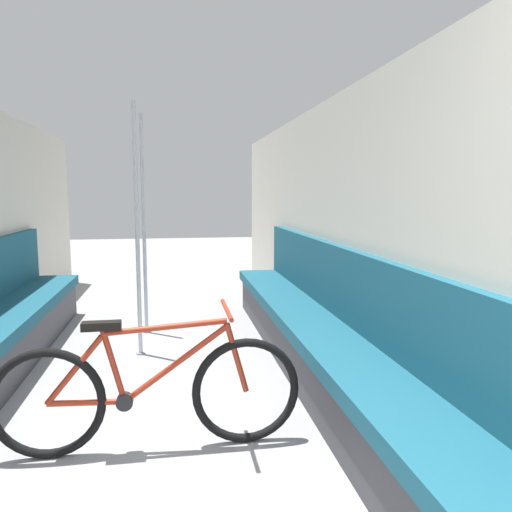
{
  "coord_description": "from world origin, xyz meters",
  "views": [
    {
      "loc": [
        0.15,
        -0.47,
        1.4
      ],
      "look_at": [
        0.76,
        3.18,
        0.93
      ],
      "focal_mm": 35.0,
      "sensor_mm": 36.0,
      "label": 1
    }
  ],
  "objects_px": {
    "bench_seat_row_right": "(322,341)",
    "grab_pole_far": "(137,235)",
    "grab_pole_near": "(144,229)",
    "bicycle": "(149,393)"
  },
  "relations": [
    {
      "from": "bench_seat_row_right",
      "to": "grab_pole_far",
      "type": "bearing_deg",
      "value": 147.43
    },
    {
      "from": "bench_seat_row_right",
      "to": "bicycle",
      "type": "xyz_separation_m",
      "value": [
        -1.22,
        -0.8,
        0.01
      ]
    },
    {
      "from": "bench_seat_row_right",
      "to": "grab_pole_near",
      "type": "height_order",
      "value": "grab_pole_near"
    },
    {
      "from": "bench_seat_row_right",
      "to": "grab_pole_far",
      "type": "relative_size",
      "value": 2.33
    },
    {
      "from": "bench_seat_row_right",
      "to": "grab_pole_far",
      "type": "height_order",
      "value": "grab_pole_far"
    },
    {
      "from": "grab_pole_far",
      "to": "bench_seat_row_right",
      "type": "bearing_deg",
      "value": -32.57
    },
    {
      "from": "bicycle",
      "to": "grab_pole_far",
      "type": "xyz_separation_m",
      "value": [
        -0.15,
        1.68,
        0.72
      ]
    },
    {
      "from": "bench_seat_row_right",
      "to": "grab_pole_near",
      "type": "xyz_separation_m",
      "value": [
        -1.35,
        1.56,
        0.73
      ]
    },
    {
      "from": "bicycle",
      "to": "grab_pole_far",
      "type": "distance_m",
      "value": 1.83
    },
    {
      "from": "grab_pole_far",
      "to": "bicycle",
      "type": "bearing_deg",
      "value": -84.81
    }
  ]
}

